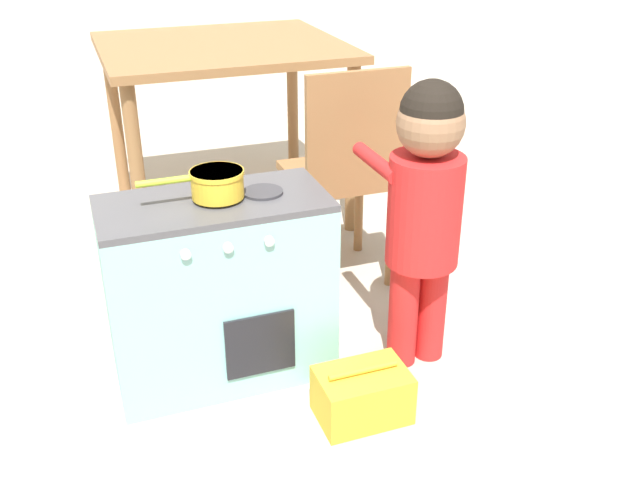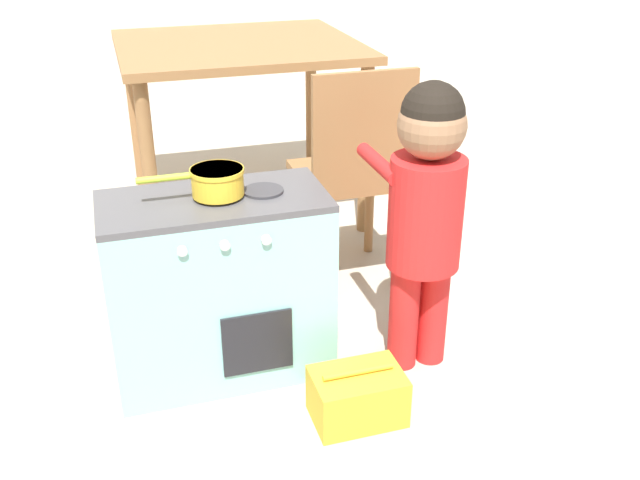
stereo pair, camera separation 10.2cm
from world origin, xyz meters
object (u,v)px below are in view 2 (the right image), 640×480
(toy_pot, at_px, (216,180))
(toy_basket, at_px, (357,396))
(play_kitchen, at_px, (220,287))
(child_figure, at_px, (426,198))
(dining_table, at_px, (239,66))
(dining_chair_near, at_px, (353,172))

(toy_pot, distance_m, toy_basket, 0.72)
(play_kitchen, relative_size, toy_basket, 2.53)
(child_figure, distance_m, dining_table, 1.39)
(child_figure, relative_size, toy_basket, 3.54)
(toy_basket, bearing_deg, child_figure, 37.40)
(toy_pot, xyz_separation_m, dining_table, (0.31, 1.22, 0.03))
(child_figure, relative_size, dining_chair_near, 1.08)
(toy_pot, relative_size, dining_chair_near, 0.36)
(play_kitchen, height_order, dining_table, dining_table)
(child_figure, xyz_separation_m, toy_basket, (-0.27, -0.21, -0.49))
(dining_table, bearing_deg, toy_basket, -90.09)
(toy_pot, xyz_separation_m, child_figure, (0.58, -0.14, -0.07))
(play_kitchen, relative_size, child_figure, 0.71)
(play_kitchen, relative_size, dining_table, 0.64)
(child_figure, bearing_deg, toy_pot, 166.45)
(dining_chair_near, bearing_deg, toy_basket, -107.96)
(play_kitchen, distance_m, child_figure, 0.66)
(toy_pot, distance_m, dining_chair_near, 0.71)
(play_kitchen, distance_m, toy_pot, 0.34)
(dining_table, distance_m, dining_chair_near, 0.88)
(toy_pot, height_order, dining_table, dining_table)
(play_kitchen, xyz_separation_m, dining_table, (0.32, 1.22, 0.38))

